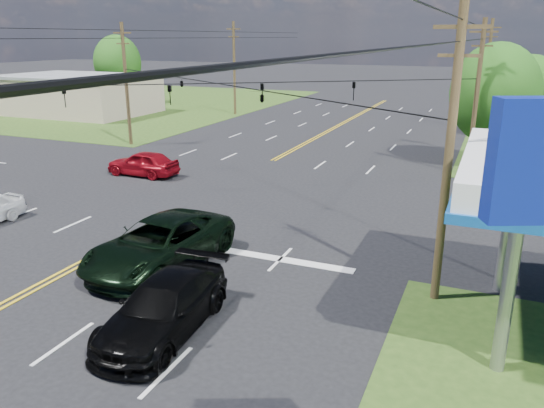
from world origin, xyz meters
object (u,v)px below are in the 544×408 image
at_px(pole_se, 449,156).
at_px(suv_black, 164,307).
at_px(retail_nw, 78,95).
at_px(pole_left_far, 234,67).
at_px(pole_right_far, 486,73).
at_px(tree_far_l, 118,62).
at_px(pickup_dkgreen, 160,244).
at_px(pole_nw, 126,83).
at_px(tree_right_b, 528,89).
at_px(pole_ne, 476,97).
at_px(tree_right_a, 495,94).

bearing_deg(pole_se, suv_black, -143.75).
distance_m(retail_nw, pole_left_far, 18.30).
relative_size(pole_right_far, suv_black, 1.82).
xyz_separation_m(tree_far_l, pickup_dkgreen, (35.00, -42.34, -4.27)).
relative_size(pole_nw, tree_right_b, 1.34).
bearing_deg(tree_right_b, pole_right_far, 131.19).
height_order(pole_ne, tree_far_l, pole_ne).
bearing_deg(retail_nw, pole_nw, -37.41).
bearing_deg(pole_ne, retail_nw, 163.18).
xyz_separation_m(pole_nw, pole_right_far, (26.00, 19.00, 0.25)).
height_order(pole_left_far, tree_far_l, pole_left_far).
distance_m(pole_left_far, tree_right_b, 29.79).
xyz_separation_m(pole_se, pole_left_far, (-26.00, 37.00, 0.25)).
xyz_separation_m(tree_right_b, suv_black, (-10.69, -38.28, -3.42)).
height_order(tree_right_b, tree_far_l, tree_far_l).
xyz_separation_m(pole_left_far, tree_right_b, (29.50, -4.00, -0.95)).
height_order(pole_se, pickup_dkgreen, pole_se).
relative_size(pole_se, suv_black, 1.73).
bearing_deg(pole_left_far, tree_right_a, -30.65).
height_order(pole_ne, pickup_dkgreen, pole_ne).
xyz_separation_m(retail_nw, tree_right_b, (46.50, 2.00, 2.22)).
distance_m(pole_left_far, pickup_dkgreen, 41.76).
bearing_deg(tree_right_a, tree_right_b, 78.23).
xyz_separation_m(pole_right_far, tree_right_a, (1.00, -16.00, -0.30)).
bearing_deg(tree_right_b, pole_nw, -153.05).
bearing_deg(tree_right_a, pole_nw, -173.66).
bearing_deg(tree_right_a, pole_left_far, 149.35).
xyz_separation_m(pole_nw, pole_left_far, (0.00, 19.00, 0.25)).
bearing_deg(pole_left_far, suv_black, -66.02).
bearing_deg(pole_right_far, tree_right_a, -86.42).
xyz_separation_m(tree_right_a, tree_right_b, (2.50, 12.00, -0.65)).
distance_m(tree_far_l, suv_black, 59.92).
height_order(pole_se, tree_far_l, pole_se).
height_order(pole_nw, tree_right_a, pole_nw).
distance_m(pole_nw, tree_right_b, 33.10).
distance_m(retail_nw, tree_far_l, 10.69).
height_order(pickup_dkgreen, suv_black, pickup_dkgreen).
bearing_deg(tree_right_a, pole_right_far, 93.58).
bearing_deg(tree_right_a, retail_nw, 167.20).
relative_size(pole_nw, pole_right_far, 0.95).
distance_m(pole_nw, pole_right_far, 32.20).
bearing_deg(tree_right_a, pole_ne, -108.43).
relative_size(tree_right_a, pickup_dkgreen, 1.22).
relative_size(pole_nw, pole_ne, 1.00).
relative_size(retail_nw, pole_se, 1.68).
xyz_separation_m(pole_ne, tree_right_b, (3.50, 15.00, -0.70)).
distance_m(pole_right_far, pickup_dkgreen, 39.85).
distance_m(pole_right_far, tree_right_b, 5.40).
bearing_deg(tree_far_l, tree_right_b, -9.37).
relative_size(pole_right_far, pickup_dkgreen, 1.50).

